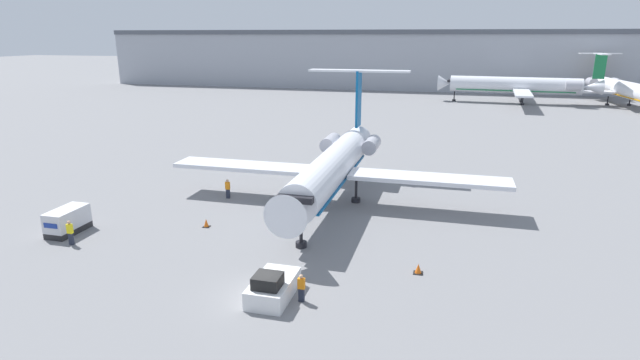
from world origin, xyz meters
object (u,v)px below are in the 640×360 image
at_px(airplane_parked_far_right, 519,85).
at_px(worker_by_wing, 228,188).
at_px(luggage_cart, 68,221).
at_px(airplane_parked_far_left, 623,89).
at_px(worker_near_tug, 301,287).
at_px(traffic_cone_right, 418,269).
at_px(worker_on_apron, 70,232).
at_px(airplane_main, 334,165).
at_px(traffic_cone_left, 206,223).
at_px(pushback_tug, 273,287).

bearing_deg(airplane_parked_far_right, worker_by_wing, -113.28).
relative_size(luggage_cart, airplane_parked_far_left, 0.10).
bearing_deg(worker_near_tug, traffic_cone_right, 40.16).
bearing_deg(worker_near_tug, worker_on_apron, 169.34).
bearing_deg(luggage_cart, worker_near_tug, -14.78).
relative_size(worker_on_apron, traffic_cone_right, 2.87).
xyz_separation_m(worker_on_apron, airplane_parked_far_left, (59.95, 90.64, 2.65)).
bearing_deg(worker_near_tug, airplane_parked_far_right, 77.06).
relative_size(luggage_cart, worker_on_apron, 1.83).
xyz_separation_m(worker_near_tug, airplane_parked_far_left, (41.85, 94.04, 2.76)).
bearing_deg(airplane_main, worker_on_apron, -139.19).
xyz_separation_m(airplane_main, airplane_parked_far_right, (23.53, 75.81, 0.46)).
bearing_deg(airplane_parked_far_left, airplane_main, -119.79).
bearing_deg(luggage_cart, traffic_cone_right, -0.27).
xyz_separation_m(worker_by_wing, worker_on_apron, (-6.31, -12.53, 0.01)).
xyz_separation_m(worker_on_apron, traffic_cone_left, (7.69, 5.54, -0.64)).
bearing_deg(traffic_cone_left, airplane_parked_far_left, 58.45).
bearing_deg(worker_by_wing, airplane_parked_far_right, 66.72).
relative_size(worker_near_tug, airplane_parked_far_left, 0.05).
distance_m(worker_by_wing, traffic_cone_left, 7.16).
bearing_deg(worker_near_tug, luggage_cart, 165.22).
relative_size(worker_near_tug, airplane_parked_far_right, 0.05).
xyz_separation_m(airplane_main, worker_on_apron, (-15.92, -13.75, -2.55)).
bearing_deg(worker_near_tug, worker_by_wing, 126.49).
xyz_separation_m(pushback_tug, traffic_cone_right, (7.77, 5.10, -0.36)).
relative_size(pushback_tug, traffic_cone_right, 6.25).
xyz_separation_m(pushback_tug, worker_near_tug, (1.69, -0.03, 0.20)).
bearing_deg(pushback_tug, traffic_cone_left, 134.37).
bearing_deg(luggage_cart, worker_by_wing, 52.78).
relative_size(airplane_main, luggage_cart, 8.98).
distance_m(pushback_tug, luggage_cart, 18.96).
bearing_deg(pushback_tug, traffic_cone_right, 33.31).
height_order(worker_near_tug, airplane_parked_far_left, airplane_parked_far_left).
distance_m(worker_near_tug, worker_by_wing, 19.82).
bearing_deg(airplane_main, worker_near_tug, -82.78).
bearing_deg(pushback_tug, worker_by_wing, 122.42).
bearing_deg(pushback_tug, luggage_cart, 164.00).
relative_size(airplane_main, worker_near_tug, 18.13).
distance_m(worker_by_wing, traffic_cone_right, 20.89).
distance_m(luggage_cart, worker_by_wing, 13.42).
bearing_deg(luggage_cart, airplane_parked_far_left, 55.18).
distance_m(traffic_cone_left, airplane_parked_far_left, 99.92).
height_order(traffic_cone_right, airplane_parked_far_right, airplane_parked_far_right).
bearing_deg(pushback_tug, airplane_parked_far_left, 65.15).
bearing_deg(airplane_parked_far_left, worker_near_tug, -113.99).
bearing_deg(worker_by_wing, worker_near_tug, -53.51).
xyz_separation_m(pushback_tug, airplane_parked_far_left, (43.53, 94.02, 2.95)).
distance_m(airplane_main, pushback_tug, 17.37).
xyz_separation_m(worker_near_tug, traffic_cone_left, (-10.41, 8.95, -0.53)).
xyz_separation_m(worker_near_tug, worker_on_apron, (-18.10, 3.41, 0.10)).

